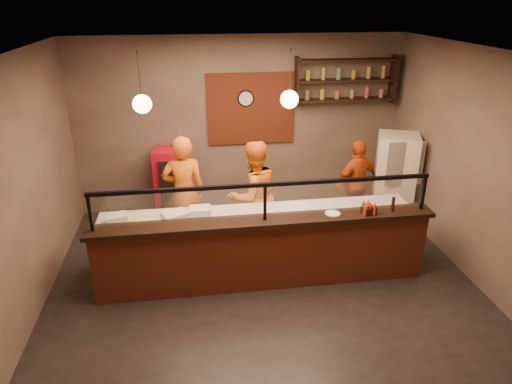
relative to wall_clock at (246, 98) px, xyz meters
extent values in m
plane|color=black|center=(-0.10, -2.46, -2.10)|extent=(6.00, 6.00, 0.00)
plane|color=#3D352F|center=(-0.10, -2.46, 1.10)|extent=(6.00, 6.00, 0.00)
plane|color=#7A6759|center=(-0.10, 0.04, -0.50)|extent=(6.00, 0.00, 6.00)
plane|color=#7A6759|center=(-3.10, -2.46, -0.50)|extent=(0.00, 5.00, 5.00)
plane|color=#7A6759|center=(2.90, -2.46, -0.50)|extent=(0.00, 5.00, 5.00)
plane|color=#7A6759|center=(-0.10, -4.96, -0.50)|extent=(6.00, 0.00, 6.00)
cube|color=#933A20|center=(0.10, 0.01, -0.20)|extent=(1.60, 0.04, 1.30)
cube|color=#933A20|center=(-0.10, -2.76, -1.60)|extent=(4.60, 0.25, 1.00)
cube|color=black|center=(-0.10, -2.76, -1.07)|extent=(4.70, 0.37, 0.06)
cube|color=gray|center=(-0.10, -2.26, -1.68)|extent=(4.60, 0.75, 0.85)
cube|color=silver|center=(-0.10, -2.26, -1.23)|extent=(4.60, 0.75, 0.05)
cube|color=white|center=(-0.10, -2.76, -0.79)|extent=(4.40, 0.02, 0.50)
cube|color=black|center=(-0.10, -2.76, -0.54)|extent=(4.50, 0.05, 0.05)
cube|color=black|center=(-2.32, -2.76, -0.79)|extent=(0.04, 0.04, 0.50)
cube|color=black|center=(-0.10, -2.76, -0.79)|extent=(0.04, 0.04, 0.50)
cube|color=black|center=(2.12, -2.76, -0.79)|extent=(0.04, 0.04, 0.50)
cube|color=black|center=(1.80, -0.14, -0.05)|extent=(1.80, 0.28, 0.04)
cube|color=black|center=(1.80, -0.14, 0.30)|extent=(1.80, 0.28, 0.04)
cube|color=black|center=(1.80, -0.14, 0.65)|extent=(1.80, 0.28, 0.04)
cube|color=black|center=(0.90, -0.14, 0.30)|extent=(0.04, 0.28, 0.85)
cube|color=black|center=(2.70, -0.14, 0.30)|extent=(0.04, 0.28, 0.85)
cylinder|color=black|center=(0.00, 0.00, 0.00)|extent=(0.30, 0.04, 0.30)
cylinder|color=black|center=(-1.60, -2.26, 0.80)|extent=(0.01, 0.01, 0.60)
sphere|color=#F3CA86|center=(-1.60, -2.26, 0.45)|extent=(0.24, 0.24, 0.24)
cylinder|color=black|center=(0.30, -2.26, 0.80)|extent=(0.01, 0.01, 0.60)
sphere|color=#F3CA86|center=(0.30, -2.26, 0.45)|extent=(0.24, 0.24, 0.24)
imported|color=orange|center=(-1.18, -1.37, -1.17)|extent=(0.69, 0.47, 1.85)
imported|color=orange|center=(-0.09, -1.60, -1.21)|extent=(1.06, 0.96, 1.79)
imported|color=#C94B12|center=(1.81, -1.09, -1.32)|extent=(0.99, 0.70, 1.57)
cube|color=#EDE8C8|center=(2.50, -1.09, -1.29)|extent=(0.86, 0.84, 1.63)
cube|color=red|center=(-1.41, -0.31, -1.44)|extent=(0.62, 0.57, 1.31)
cylinder|color=#E9E4C5|center=(0.45, -2.16, -1.19)|extent=(0.56, 0.56, 0.01)
cube|color=white|center=(-2.10, -2.29, -1.13)|extent=(0.32, 0.27, 0.14)
cube|color=silver|center=(-0.95, -2.24, -1.13)|extent=(0.30, 0.24, 0.15)
cube|color=white|center=(-1.30, -2.39, -1.12)|extent=(0.40, 0.37, 0.16)
cylinder|color=yellow|center=(-2.03, -2.34, -1.17)|extent=(0.39, 0.19, 0.07)
cube|color=black|center=(1.33, -2.80, -0.99)|extent=(0.21, 0.19, 0.10)
cylinder|color=black|center=(1.69, -2.77, -0.94)|extent=(0.05, 0.05, 0.21)
cylinder|color=white|center=(0.85, -2.74, -1.03)|extent=(0.27, 0.27, 0.01)
camera|label=1|loc=(-1.01, -8.13, 1.73)|focal=32.00mm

